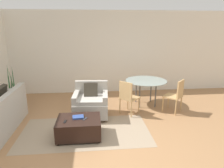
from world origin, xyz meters
TOP-DOWN VIEW (x-y plane):
  - ground_plane at (0.00, 0.00)m, footprint 20.00×20.00m
  - wall_back at (0.00, 3.46)m, footprint 12.00×0.06m
  - area_rug at (-0.28, 0.61)m, footprint 2.78×1.47m
  - armchair at (-0.16, 1.44)m, footprint 0.91×0.89m
  - ottoman at (-0.41, 0.42)m, footprint 0.89×0.68m
  - book_stack at (-0.42, 0.48)m, footprint 0.25×0.19m
  - tv_remote_primary at (-0.28, 0.40)m, footprint 0.11×0.14m
  - tv_remote_secondary at (-0.67, 0.32)m, footprint 0.06×0.14m
  - potted_plant at (-2.39, 2.29)m, footprint 0.42×0.42m
  - dining_table at (1.43, 2.07)m, footprint 1.18×1.18m
  - dining_chair_near_left at (0.79, 1.43)m, footprint 0.59×0.59m
  - dining_chair_near_right at (2.08, 1.43)m, footprint 0.59×0.59m

SIDE VIEW (x-z plane):
  - ground_plane at x=0.00m, z-range 0.00..0.00m
  - area_rug at x=-0.28m, z-range 0.00..0.01m
  - ottoman at x=-0.41m, z-range 0.02..0.42m
  - potted_plant at x=-2.39m, z-range -0.38..0.87m
  - armchair at x=-0.16m, z-range -0.08..0.78m
  - tv_remote_primary at x=-0.28m, z-range 0.40..0.41m
  - tv_remote_secondary at x=-0.67m, z-range 0.40..0.41m
  - book_stack at x=-0.42m, z-range 0.40..0.43m
  - dining_chair_near_left at x=0.79m, z-range 0.07..0.97m
  - dining_chair_near_right at x=2.08m, z-range 0.07..0.97m
  - dining_table at x=1.43m, z-range 0.30..1.03m
  - wall_back at x=0.00m, z-range 0.00..2.75m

